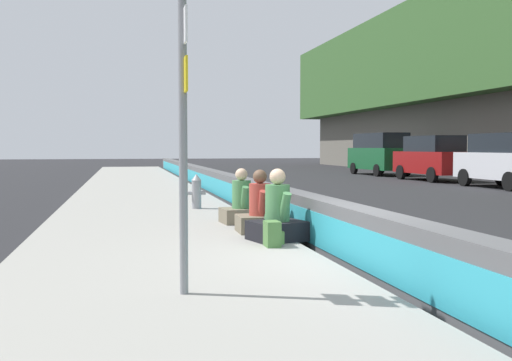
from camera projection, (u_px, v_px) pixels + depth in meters
name	position (u px, v px, depth m)	size (l,w,h in m)	color
ground_plane	(358.00, 267.00, 8.18)	(160.00, 160.00, 0.00)	#232326
sidewalk_strip	(170.00, 271.00, 7.58)	(80.00, 4.40, 0.14)	gray
jersey_barrier	(358.00, 237.00, 8.15)	(76.00, 0.45, 0.85)	#545456
route_sign_post	(183.00, 96.00, 6.02)	(0.44, 0.09, 3.60)	gray
fire_hydrant	(196.00, 191.00, 14.67)	(0.26, 0.46, 0.88)	gray
seated_person_foreground	(277.00, 218.00, 9.65)	(0.93, 1.02, 1.20)	black
seated_person_middle	(260.00, 212.00, 10.60)	(0.74, 0.84, 1.15)	#706651
seated_person_rear	(241.00, 206.00, 11.89)	(0.75, 0.86, 1.13)	#706651
backpack	(273.00, 234.00, 9.05)	(0.32, 0.28, 0.40)	#4C7A3D
parked_car_fourth	(507.00, 160.00, 23.89)	(4.81, 2.08, 2.28)	silver
parked_car_midline	(433.00, 157.00, 29.32)	(4.84, 2.14, 2.28)	maroon
parked_car_far	(380.00, 153.00, 35.37)	(5.16, 2.23, 2.56)	#145128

